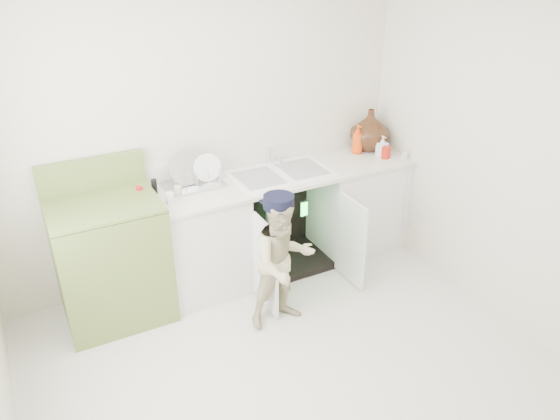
% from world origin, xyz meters
% --- Properties ---
extents(ground, '(3.50, 3.50, 0.00)m').
position_xyz_m(ground, '(0.00, 0.00, 0.00)').
color(ground, beige).
rests_on(ground, ground).
extents(room_shell, '(6.00, 5.50, 1.26)m').
position_xyz_m(room_shell, '(0.00, 0.00, 1.25)').
color(room_shell, beige).
rests_on(room_shell, ground).
extents(counter_run, '(2.44, 1.02, 1.28)m').
position_xyz_m(counter_run, '(0.60, 1.21, 0.49)').
color(counter_run, silver).
rests_on(counter_run, ground).
extents(avocado_stove, '(0.79, 0.65, 1.23)m').
position_xyz_m(avocado_stove, '(-0.92, 1.18, 0.50)').
color(avocado_stove, olive).
rests_on(avocado_stove, ground).
extents(repair_worker, '(0.68, 0.58, 1.08)m').
position_xyz_m(repair_worker, '(0.20, 0.49, 0.54)').
color(repair_worker, beige).
rests_on(repair_worker, ground).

